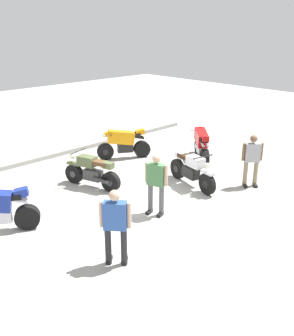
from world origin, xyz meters
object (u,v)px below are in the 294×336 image
(motorcycle_red_sportbike, at_px, (201,144))
(person_in_blue_shirt, at_px, (115,223))
(person_in_green_shirt, at_px, (156,181))
(person_in_gray_shirt, at_px, (252,158))
(motorcycle_orange_sportbike, at_px, (123,143))
(motorcycle_silver_cruiser, at_px, (192,170))
(motorcycle_olive_vintage, at_px, (92,172))

(motorcycle_red_sportbike, height_order, person_in_blue_shirt, person_in_blue_shirt)
(person_in_green_shirt, xyz_separation_m, person_in_gray_shirt, (3.34, -0.70, -0.02))
(motorcycle_orange_sportbike, distance_m, motorcycle_silver_cruiser, 3.38)
(motorcycle_olive_vintage, relative_size, motorcycle_red_sportbike, 1.20)
(person_in_gray_shirt, bearing_deg, motorcycle_red_sportbike, -157.95)
(motorcycle_olive_vintage, bearing_deg, person_in_gray_shirt, -149.68)
(motorcycle_orange_sportbike, bearing_deg, person_in_green_shirt, 90.59)
(motorcycle_red_sportbike, bearing_deg, person_in_green_shirt, 155.21)
(motorcycle_olive_vintage, xyz_separation_m, motorcycle_silver_cruiser, (2.21, -2.01, 0.03))
(motorcycle_olive_vintage, bearing_deg, motorcycle_orange_sportbike, -77.06)
(motorcycle_silver_cruiser, distance_m, person_in_green_shirt, 2.20)
(motorcycle_olive_vintage, bearing_deg, person_in_green_shirt, 166.16)
(motorcycle_orange_sportbike, xyz_separation_m, motorcycle_silver_cruiser, (-0.22, -3.37, -0.07))
(motorcycle_silver_cruiser, bearing_deg, person_in_gray_shirt, 57.90)
(motorcycle_silver_cruiser, xyz_separation_m, person_in_green_shirt, (-2.09, -0.55, 0.40))
(motorcycle_orange_sportbike, distance_m, person_in_gray_shirt, 4.74)
(motorcycle_orange_sportbike, height_order, motorcycle_silver_cruiser, motorcycle_orange_sportbike)
(motorcycle_orange_sportbike, height_order, person_in_gray_shirt, person_in_gray_shirt)
(motorcycle_orange_sportbike, bearing_deg, motorcycle_red_sportbike, 164.25)
(motorcycle_red_sportbike, xyz_separation_m, person_in_green_shirt, (-4.23, -1.87, 0.32))
(person_in_blue_shirt, height_order, person_in_gray_shirt, person_in_blue_shirt)
(person_in_blue_shirt, relative_size, person_in_gray_shirt, 1.04)
(person_in_green_shirt, distance_m, person_in_gray_shirt, 3.42)
(person_in_blue_shirt, bearing_deg, motorcycle_orange_sportbike, 6.99)
(motorcycle_orange_sportbike, height_order, person_in_green_shirt, person_in_green_shirt)
(person_in_green_shirt, bearing_deg, person_in_blue_shirt, 7.00)
(motorcycle_orange_sportbike, bearing_deg, person_in_blue_shirt, 78.80)
(motorcycle_orange_sportbike, relative_size, motorcycle_red_sportbike, 1.11)
(motorcycle_orange_sportbike, xyz_separation_m, motorcycle_red_sportbike, (1.92, -2.05, 0.00))
(motorcycle_silver_cruiser, bearing_deg, person_in_blue_shirt, -57.11)
(motorcycle_olive_vintage, distance_m, motorcycle_silver_cruiser, 2.99)
(person_in_gray_shirt, bearing_deg, motorcycle_orange_sportbike, -126.32)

